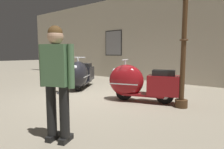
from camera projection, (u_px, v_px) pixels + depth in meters
name	position (u px, v px, depth m)	size (l,w,h in m)	color
ground_plane	(91.00, 97.00, 5.38)	(60.00, 60.00, 0.00)	gray
showroom_back_wall	(156.00, 37.00, 8.20)	(18.00, 0.63, 3.95)	#BCB29E
scooter_0	(81.00, 74.00, 6.51)	(1.38, 1.86, 1.13)	black
scooter_1	(137.00, 82.00, 4.82)	(1.86, 1.00, 1.09)	black
lamppost	(184.00, 40.00, 4.16)	(0.28, 0.28, 2.91)	#472D19
visitor_1	(57.00, 76.00, 2.56)	(0.52, 0.34, 1.61)	black
info_stanchion	(61.00, 80.00, 5.79)	(0.38, 0.32, 1.00)	#333338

